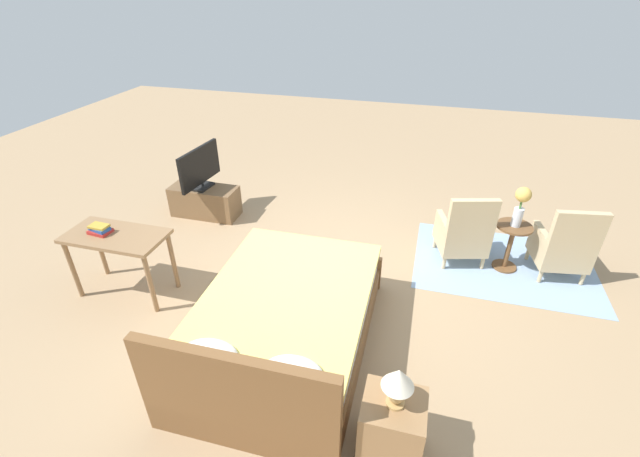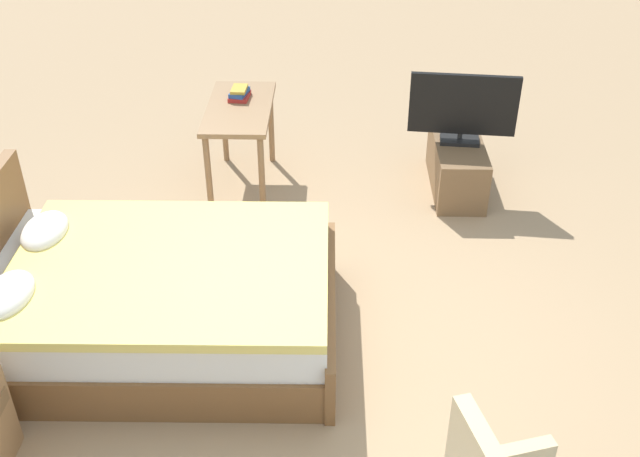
{
  "view_description": "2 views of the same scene",
  "coord_description": "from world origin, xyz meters",
  "px_view_note": "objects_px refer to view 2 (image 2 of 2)",
  "views": [
    {
      "loc": [
        -1.01,
        3.82,
        3.07
      ],
      "look_at": [
        -0.01,
        0.13,
        0.76
      ],
      "focal_mm": 24.0,
      "sensor_mm": 36.0,
      "label": 1
    },
    {
      "loc": [
        -3.57,
        -0.02,
        3.24
      ],
      "look_at": [
        0.38,
        0.07,
        0.64
      ],
      "focal_mm": 42.0,
      "sensor_mm": 36.0,
      "label": 2
    }
  ],
  "objects_px": {
    "bed": "(152,300)",
    "tv_flatscreen": "(463,107)",
    "book_stack": "(239,93)",
    "vanity_desk": "(240,119)",
    "tv_stand": "(457,165)"
  },
  "relations": [
    {
      "from": "tv_stand",
      "to": "bed",
      "type": "bearing_deg",
      "value": 132.21
    },
    {
      "from": "tv_stand",
      "to": "tv_flatscreen",
      "type": "height_order",
      "value": "tv_flatscreen"
    },
    {
      "from": "vanity_desk",
      "to": "book_stack",
      "type": "bearing_deg",
      "value": 4.48
    },
    {
      "from": "tv_stand",
      "to": "tv_flatscreen",
      "type": "xyz_separation_m",
      "value": [
        0.0,
        -0.0,
        0.52
      ]
    },
    {
      "from": "tv_flatscreen",
      "to": "book_stack",
      "type": "height_order",
      "value": "tv_flatscreen"
    },
    {
      "from": "bed",
      "to": "vanity_desk",
      "type": "relative_size",
      "value": 2.13
    },
    {
      "from": "bed",
      "to": "vanity_desk",
      "type": "distance_m",
      "value": 2.01
    },
    {
      "from": "bed",
      "to": "tv_flatscreen",
      "type": "relative_size",
      "value": 2.54
    },
    {
      "from": "tv_stand",
      "to": "vanity_desk",
      "type": "xyz_separation_m",
      "value": [
        -0.02,
        1.81,
        0.41
      ]
    },
    {
      "from": "bed",
      "to": "book_stack",
      "type": "xyz_separation_m",
      "value": [
        2.11,
        -0.34,
        0.49
      ]
    },
    {
      "from": "book_stack",
      "to": "vanity_desk",
      "type": "bearing_deg",
      "value": -175.52
    },
    {
      "from": "bed",
      "to": "tv_flatscreen",
      "type": "distance_m",
      "value": 2.96
    },
    {
      "from": "tv_stand",
      "to": "vanity_desk",
      "type": "relative_size",
      "value": 0.92
    },
    {
      "from": "bed",
      "to": "book_stack",
      "type": "bearing_deg",
      "value": -9.2
    },
    {
      "from": "tv_stand",
      "to": "book_stack",
      "type": "relative_size",
      "value": 4.17
    }
  ]
}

